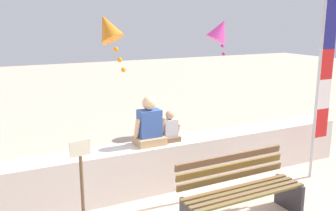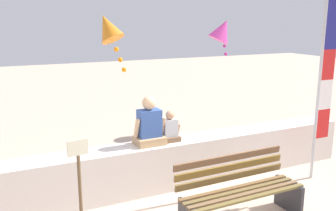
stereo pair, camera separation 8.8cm
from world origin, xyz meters
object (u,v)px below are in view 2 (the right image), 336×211
object	(u,v)px
park_bench	(239,192)
kite_orange	(108,28)
kite_magenta	(222,30)
person_child	(170,129)
flag_banner	(324,74)
person_adult	(149,126)
sign_post	(80,189)

from	to	relation	value
park_bench	kite_orange	xyz separation A→B (m)	(-1.13, 2.07, 2.14)
kite_orange	kite_magenta	size ratio (longest dim) A/B	1.13
person_child	kite_magenta	world-z (taller)	kite_magenta
person_child	flag_banner	xyz separation A→B (m)	(2.45, -0.80, 0.86)
person_child	flag_banner	world-z (taller)	flag_banner
person_child	flag_banner	distance (m)	2.71
flag_banner	kite_orange	distance (m)	3.61
person_child	kite_magenta	xyz separation A→B (m)	(2.54, 2.42, 1.48)
person_child	flag_banner	size ratio (longest dim) A/B	0.16
park_bench	kite_orange	world-z (taller)	kite_orange
park_bench	kite_magenta	distance (m)	4.88
person_adult	kite_magenta	size ratio (longest dim) A/B	0.84
person_adult	person_child	world-z (taller)	person_adult
kite_magenta	sign_post	distance (m)	5.89
flag_banner	sign_post	distance (m)	4.34
park_bench	person_adult	xyz separation A→B (m)	(-0.70, 1.44, 0.64)
flag_banner	sign_post	size ratio (longest dim) A/B	2.30
flag_banner	kite_orange	bearing A→B (deg)	156.13
park_bench	person_adult	size ratio (longest dim) A/B	2.28
park_bench	person_child	xyz separation A→B (m)	(-0.35, 1.44, 0.54)
person_child	kite_orange	xyz separation A→B (m)	(-0.78, 0.63, 1.60)
kite_magenta	flag_banner	bearing A→B (deg)	-91.70
flag_banner	kite_orange	xyz separation A→B (m)	(-3.23, 1.43, 0.74)
person_child	flag_banner	bearing A→B (deg)	-18.06
park_bench	person_child	bearing A→B (deg)	103.50
park_bench	sign_post	size ratio (longest dim) A/B	1.26
person_adult	flag_banner	xyz separation A→B (m)	(2.81, -0.80, 0.75)
flag_banner	kite_magenta	distance (m)	3.28
kite_magenta	kite_orange	bearing A→B (deg)	-151.78
person_child	kite_orange	bearing A→B (deg)	141.10
flag_banner	kite_orange	size ratio (longest dim) A/B	3.12
kite_magenta	person_child	bearing A→B (deg)	-136.48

